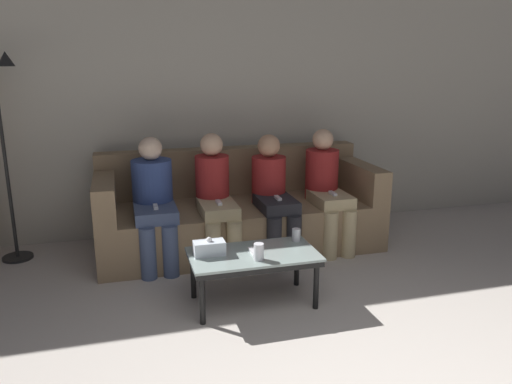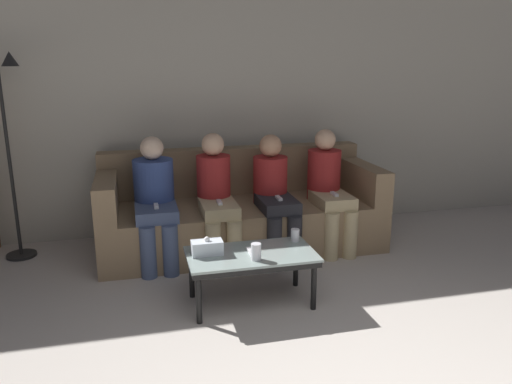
% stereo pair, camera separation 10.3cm
% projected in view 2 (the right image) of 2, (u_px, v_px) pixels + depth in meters
% --- Properties ---
extents(wall_back, '(12.00, 0.06, 2.60)m').
position_uv_depth(wall_back, '(227.00, 104.00, 5.02)').
color(wall_back, '#B7B2A3').
rests_on(wall_back, ground_plane).
extents(couch, '(2.58, 0.99, 0.89)m').
position_uv_depth(couch, '(240.00, 213.00, 4.75)').
color(couch, '#897051').
rests_on(couch, ground_plane).
extents(coffee_table, '(0.92, 0.50, 0.39)m').
position_uv_depth(coffee_table, '(251.00, 259.00, 3.58)').
color(coffee_table, '#8C9E99').
rests_on(coffee_table, ground_plane).
extents(cup_near_left, '(0.06, 0.06, 0.10)m').
position_uv_depth(cup_near_left, '(295.00, 235.00, 3.78)').
color(cup_near_left, silver).
rests_on(cup_near_left, coffee_table).
extents(cup_near_right, '(0.07, 0.07, 0.12)m').
position_uv_depth(cup_near_right, '(256.00, 252.00, 3.43)').
color(cup_near_right, silver).
rests_on(cup_near_right, coffee_table).
extents(tissue_box, '(0.22, 0.12, 0.13)m').
position_uv_depth(tissue_box, '(207.00, 247.00, 3.53)').
color(tissue_box, silver).
rests_on(tissue_box, coffee_table).
extents(game_remote, '(0.04, 0.15, 0.02)m').
position_uv_depth(game_remote, '(251.00, 252.00, 3.56)').
color(game_remote, white).
rests_on(game_remote, coffee_table).
extents(standing_lamp, '(0.31, 0.26, 1.80)m').
position_uv_depth(standing_lamp, '(9.00, 135.00, 4.26)').
color(standing_lamp, black).
rests_on(standing_lamp, ground_plane).
extents(seated_person_left_end, '(0.35, 0.69, 1.10)m').
position_uv_depth(seated_person_left_end, '(155.00, 196.00, 4.28)').
color(seated_person_left_end, '#47567A').
rests_on(seated_person_left_end, ground_plane).
extents(seated_person_mid_left, '(0.31, 0.69, 1.11)m').
position_uv_depth(seated_person_mid_left, '(216.00, 194.00, 4.39)').
color(seated_person_mid_left, tan).
rests_on(seated_person_mid_left, ground_plane).
extents(seated_person_mid_right, '(0.32, 0.69, 1.07)m').
position_uv_depth(seated_person_mid_right, '(274.00, 191.00, 4.52)').
color(seated_person_mid_right, '#28282D').
rests_on(seated_person_mid_right, ground_plane).
extents(seated_person_right_end, '(0.31, 0.67, 1.11)m').
position_uv_depth(seated_person_right_end, '(328.00, 186.00, 4.65)').
color(seated_person_right_end, tan).
rests_on(seated_person_right_end, ground_plane).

